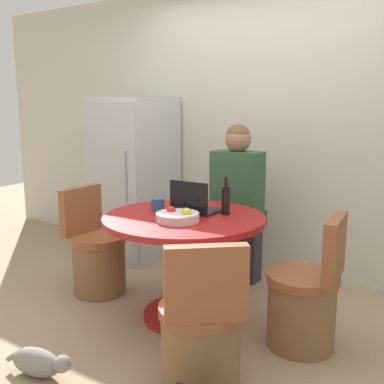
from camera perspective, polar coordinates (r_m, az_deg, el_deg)
The scene contains 13 objects.
ground_plane at distance 3.19m, azimuth -1.72°, elevation -16.99°, with size 12.00×12.00×0.00m, color #9E8466.
wall_back at distance 4.11m, azimuth 9.89°, elevation 8.00°, with size 7.00×0.06×2.60m.
refrigerator at distance 4.49m, azimuth -7.29°, elevation 1.70°, with size 0.65×0.71×1.58m.
dining_table at distance 3.15m, azimuth -1.00°, elevation -7.09°, with size 1.12×1.12×0.75m.
chair_near_right_corner at distance 2.46m, azimuth 1.18°, elevation -18.33°, with size 0.51×0.51×0.85m.
chair_right_side at distance 2.95m, azimuth 14.14°, elevation -13.52°, with size 0.45×0.44×0.85m.
chair_left_side at distance 3.74m, azimuth -11.95°, elevation -8.18°, with size 0.44×0.44×0.85m.
person_seated at distance 3.73m, azimuth 6.03°, elevation -0.70°, with size 0.40×0.37×1.35m.
laptop at distance 3.16m, azimuth 0.29°, elevation -1.77°, with size 0.31×0.23×0.23m.
fruit_bowl at distance 2.94m, azimuth -1.82°, elevation -3.11°, with size 0.29×0.29×0.09m.
coffee_cup at distance 3.24m, azimuth -4.37°, elevation -1.59°, with size 0.09×0.09×0.09m.
bottle at distance 3.11m, azimuth 4.31°, elevation -1.02°, with size 0.06×0.06×0.26m.
cat at distance 2.81m, azimuth -18.89°, elevation -19.77°, with size 0.43×0.19×0.16m.
Camera 1 is at (1.61, -2.32, 1.48)m, focal length 42.00 mm.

